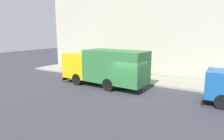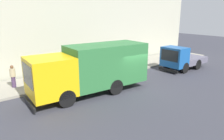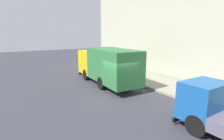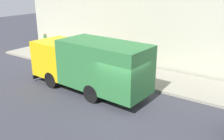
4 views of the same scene
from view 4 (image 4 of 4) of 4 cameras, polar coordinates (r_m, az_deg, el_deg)
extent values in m
plane|color=#34353E|center=(13.51, 2.16, -8.72)|extent=(80.00, 80.00, 0.00)
cube|color=gray|center=(17.42, 10.84, -2.17)|extent=(3.73, 30.00, 0.16)
cube|color=#B3B19B|center=(18.52, 14.90, 13.89)|extent=(0.50, 30.00, 9.62)
cube|color=gold|center=(17.02, -12.13, 2.82)|extent=(2.61, 2.64, 2.26)
cube|color=black|center=(17.88, -14.79, 4.30)|extent=(2.09, 0.17, 1.27)
cube|color=#2C6E38|center=(14.29, -1.85, 1.02)|extent=(2.76, 5.46, 2.70)
cube|color=black|center=(18.42, -14.51, -0.58)|extent=(2.39, 0.24, 0.24)
cylinder|color=black|center=(16.35, -13.60, -2.16)|extent=(0.35, 1.05, 1.04)
cylinder|color=black|center=(17.70, -8.14, -0.15)|extent=(0.35, 1.05, 1.04)
cylinder|color=black|center=(14.01, -4.65, -5.34)|extent=(0.35, 1.05, 1.04)
cylinder|color=black|center=(15.56, 0.77, -2.71)|extent=(0.35, 1.05, 1.04)
cylinder|color=#4A3558|center=(20.79, -6.65, 2.95)|extent=(0.30, 0.30, 0.78)
cylinder|color=tan|center=(20.61, -6.72, 4.76)|extent=(0.40, 0.40, 0.58)
sphere|color=brown|center=(20.51, -6.77, 5.85)|extent=(0.22, 0.22, 0.22)
cylinder|color=black|center=(22.96, -11.60, 4.29)|extent=(0.34, 0.34, 0.82)
cylinder|color=#335393|center=(22.80, -11.72, 5.97)|extent=(0.45, 0.45, 0.57)
sphere|color=brown|center=(22.71, -11.79, 6.92)|extent=(0.20, 0.20, 0.20)
cylinder|color=#4C4158|center=(25.26, -14.85, 5.37)|extent=(0.32, 0.32, 0.80)
cylinder|color=#42833E|center=(25.11, -14.99, 6.92)|extent=(0.43, 0.43, 0.60)
sphere|color=#8E6E4C|center=(25.03, -15.07, 7.85)|extent=(0.23, 0.23, 0.23)
cylinder|color=#4C5156|center=(16.83, 2.20, 1.69)|extent=(0.08, 0.08, 2.20)
cube|color=blue|center=(16.60, 2.18, 4.51)|extent=(0.44, 0.03, 0.36)
camera|label=1|loc=(3.72, -139.03, -41.51)|focal=31.70mm
camera|label=2|loc=(16.38, -57.34, 6.61)|focal=33.79mm
camera|label=3|loc=(5.44, 80.52, -17.97)|focal=28.48mm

